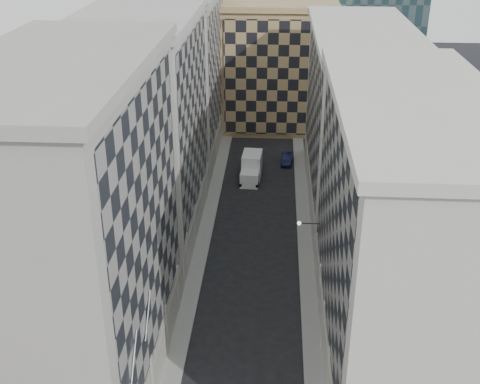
% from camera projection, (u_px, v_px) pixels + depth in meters
% --- Properties ---
extents(sidewalk_west, '(1.50, 100.00, 0.15)m').
position_uv_depth(sidewalk_west, '(202.00, 244.00, 61.39)').
color(sidewalk_west, gray).
rests_on(sidewalk_west, ground).
extents(sidewalk_east, '(1.50, 100.00, 0.15)m').
position_uv_depth(sidewalk_east, '(305.00, 248.00, 60.80)').
color(sidewalk_east, gray).
rests_on(sidewalk_east, ground).
extents(bldg_left_a, '(10.80, 22.80, 23.70)m').
position_uv_depth(bldg_left_a, '(78.00, 237.00, 39.51)').
color(bldg_left_a, gray).
rests_on(bldg_left_a, ground).
extents(bldg_left_b, '(10.80, 22.80, 22.70)m').
position_uv_depth(bldg_left_b, '(146.00, 129.00, 59.47)').
color(bldg_left_b, '#9C9990').
rests_on(bldg_left_b, ground).
extents(bldg_left_c, '(10.80, 22.80, 21.70)m').
position_uv_depth(bldg_left_c, '(180.00, 76.00, 79.42)').
color(bldg_left_c, gray).
rests_on(bldg_left_c, ground).
extents(bldg_right_a, '(10.80, 26.80, 20.70)m').
position_uv_depth(bldg_right_a, '(400.00, 237.00, 42.54)').
color(bldg_right_a, beige).
rests_on(bldg_right_a, ground).
extents(bldg_right_b, '(10.80, 28.80, 19.70)m').
position_uv_depth(bldg_right_b, '(357.00, 118.00, 66.97)').
color(bldg_right_b, beige).
rests_on(bldg_right_b, ground).
extents(tan_block, '(16.80, 14.80, 18.80)m').
position_uv_depth(tan_block, '(278.00, 64.00, 90.88)').
color(tan_block, '#9E7C54').
rests_on(tan_block, ground).
extents(flagpoles_left, '(0.10, 6.33, 2.33)m').
position_uv_depth(flagpoles_left, '(141.00, 336.00, 36.42)').
color(flagpoles_left, gray).
rests_on(flagpoles_left, ground).
extents(bracket_lamp, '(1.98, 0.36, 0.36)m').
position_uv_depth(bracket_lamp, '(301.00, 223.00, 52.78)').
color(bracket_lamp, black).
rests_on(bracket_lamp, ground).
extents(box_truck, '(2.67, 5.88, 3.16)m').
position_uv_depth(box_truck, '(251.00, 169.00, 75.46)').
color(box_truck, white).
rests_on(box_truck, ground).
extents(dark_car, '(1.58, 3.90, 1.26)m').
position_uv_depth(dark_car, '(287.00, 159.00, 80.26)').
color(dark_car, '#0E1134').
rests_on(dark_car, ground).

